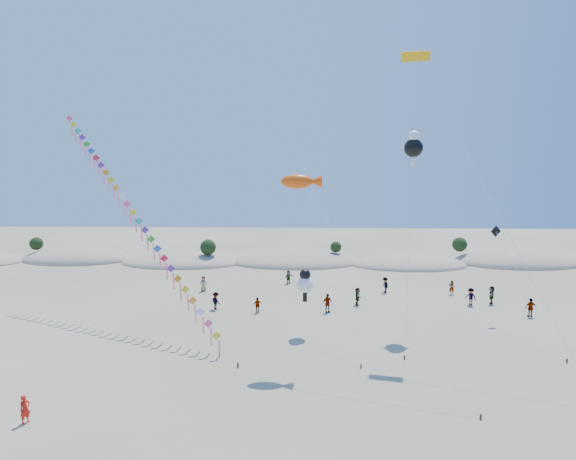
% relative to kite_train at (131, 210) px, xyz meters
% --- Properties ---
extents(ground, '(160.00, 160.00, 0.00)m').
position_rel_kite_train_xyz_m(ground, '(14.31, -20.22, -10.17)').
color(ground, '#84785B').
rests_on(ground, ground).
extents(dune_ridge, '(145.30, 11.49, 5.57)m').
position_rel_kite_train_xyz_m(dune_ridge, '(15.36, 24.92, -10.06)').
color(dune_ridge, tan).
rests_on(dune_ridge, ground).
extents(kite_train, '(20.85, 19.30, 19.83)m').
position_rel_kite_train_xyz_m(kite_train, '(0.00, 0.00, 0.00)').
color(kite_train, '#3F2D1E').
rests_on(kite_train, ground).
extents(fish_kite, '(11.89, 10.17, 13.63)m').
position_rel_kite_train_xyz_m(fish_kite, '(15.39, -7.21, 2.89)').
color(fish_kite, '#3F2D1E').
rests_on(fish_kite, ground).
extents(cartoon_kite_low, '(4.71, 7.55, 5.60)m').
position_rel_kite_train_xyz_m(cartoon_kite_low, '(15.70, -3.34, -5.72)').
color(cartoon_kite_low, '#3F2D1E').
rests_on(cartoon_kite_low, ground).
extents(cartoon_kite_high, '(3.19, 9.98, 17.22)m').
position_rel_kite_train_xyz_m(cartoon_kite_high, '(25.21, 0.56, 5.69)').
color(cartoon_kite_high, '#3F2D1E').
rests_on(cartoon_kite_high, ground).
extents(parafoil_kite, '(9.67, 14.75, 23.45)m').
position_rel_kite_train_xyz_m(parafoil_kite, '(24.84, -1.73, 12.36)').
color(parafoil_kite, '#3F2D1E').
rests_on(parafoil_kite, ground).
extents(dark_kite, '(1.98, 10.90, 8.64)m').
position_rel_kite_train_xyz_m(dark_kite, '(33.74, -0.69, -4.03)').
color(dark_kite, '#3F2D1E').
rests_on(dark_kite, ground).
extents(flyer_foreground, '(0.63, 0.71, 1.64)m').
position_rel_kite_train_xyz_m(flyer_foreground, '(-0.11, -17.87, -9.35)').
color(flyer_foreground, red).
rests_on(flyer_foreground, ground).
extents(beachgoers, '(33.55, 12.59, 1.84)m').
position_rel_kite_train_xyz_m(beachgoers, '(22.24, 5.96, -9.30)').
color(beachgoers, slate).
rests_on(beachgoers, ground).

